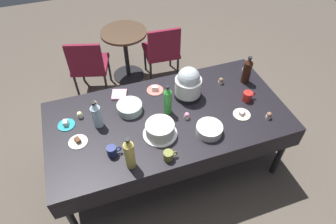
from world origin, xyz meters
The scene contains 27 objects.
ground centered at (0.00, 0.00, 0.00)m, with size 9.00×9.00×0.00m, color brown.
potluck_table centered at (0.00, 0.00, 0.69)m, with size 2.20×1.10×0.75m.
frosted_layer_cake centered at (-0.14, -0.19, 0.81)m, with size 0.30×0.30×0.13m.
slow_cooker centered at (0.27, 0.20, 0.90)m, with size 0.26×0.26×0.33m.
glass_salad_bowl centered at (-0.31, 0.18, 0.79)m, with size 0.23×0.23×0.08m, color #B2C6BC.
ceramic_snack_bowl centered at (0.27, -0.30, 0.79)m, with size 0.23×0.23×0.08m, color silver.
dessert_plate_cream centered at (0.65, -0.21, 0.76)m, with size 0.16×0.16×0.04m.
dessert_plate_white centered at (-0.82, -0.04, 0.76)m, with size 0.16×0.16×0.04m.
dessert_plate_teal centered at (-0.89, 0.18, 0.76)m, with size 0.15×0.15×0.05m.
dessert_plate_coral centered at (-0.01, 0.37, 0.76)m, with size 0.17×0.17×0.06m.
cupcake_cocoa centered at (-0.76, 0.24, 0.78)m, with size 0.05×0.05×0.07m.
cupcake_rose centered at (0.99, 0.36, 0.78)m, with size 0.05×0.05×0.07m.
cupcake_vanilla centered at (0.66, 0.26, 0.78)m, with size 0.05×0.05×0.07m.
cupcake_mint centered at (-0.61, 0.34, 0.78)m, with size 0.05×0.05×0.07m.
cupcake_berry centered at (0.85, -0.32, 0.78)m, with size 0.05×0.05×0.07m.
cupcake_lemon centered at (0.15, -0.08, 0.78)m, with size 0.05×0.05×0.07m.
soda_bottle_water centered at (-0.62, 0.10, 0.88)m, with size 0.08×0.08×0.28m.
soda_bottle_lime_soda centered at (0.01, 0.05, 0.90)m, with size 0.07×0.07×0.31m.
soda_bottle_ginger_ale centered at (-0.45, -0.41, 0.90)m, with size 0.08×0.08×0.33m.
soda_bottle_cola centered at (0.91, 0.21, 0.89)m, with size 0.09×0.09×0.30m.
coffee_mug_navy centered at (-0.56, -0.26, 0.80)m, with size 0.12×0.08×0.09m.
coffee_mug_olive centered at (-0.15, -0.45, 0.79)m, with size 0.12×0.08×0.08m.
coffee_mug_red centered at (0.79, -0.05, 0.80)m, with size 0.13×0.09×0.09m.
paper_napkin_stack centered at (-0.36, 0.41, 0.76)m, with size 0.14×0.14×0.02m, color pink.
maroon_chair_left centered at (-0.57, 1.40, 0.49)m, with size 0.54×0.54×0.85m.
maroon_chair_right centered at (0.40, 1.39, 0.49)m, with size 0.47×0.47×0.85m.
round_cafe_table centered at (-0.05, 1.62, 0.50)m, with size 0.60×0.60×0.72m.
Camera 1 is at (-0.59, -1.73, 2.70)m, focal length 31.14 mm.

